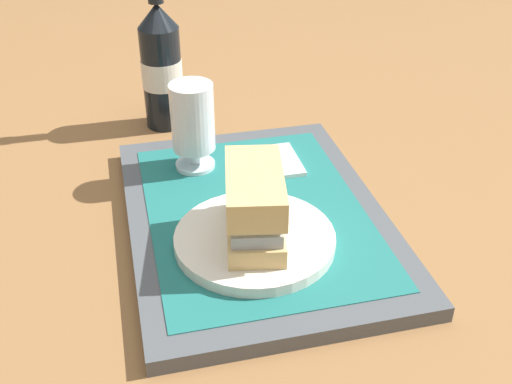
{
  "coord_description": "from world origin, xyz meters",
  "views": [
    {
      "loc": [
        -0.64,
        0.15,
        0.47
      ],
      "look_at": [
        0.0,
        0.0,
        0.05
      ],
      "focal_mm": 44.04,
      "sensor_mm": 36.0,
      "label": 1
    }
  ],
  "objects_px": {
    "plate": "(255,239)",
    "beer_bottle": "(161,65)",
    "sandwich": "(254,202)",
    "beer_glass": "(193,122)"
  },
  "relations": [
    {
      "from": "sandwich",
      "to": "beer_glass",
      "type": "distance_m",
      "value": 0.2
    },
    {
      "from": "beer_glass",
      "to": "plate",
      "type": "bearing_deg",
      "value": -168.51
    },
    {
      "from": "plate",
      "to": "sandwich",
      "type": "bearing_deg",
      "value": -10.6
    },
    {
      "from": "plate",
      "to": "sandwich",
      "type": "height_order",
      "value": "sandwich"
    },
    {
      "from": "plate",
      "to": "beer_glass",
      "type": "relative_size",
      "value": 1.52
    },
    {
      "from": "plate",
      "to": "sandwich",
      "type": "relative_size",
      "value": 1.36
    },
    {
      "from": "plate",
      "to": "beer_glass",
      "type": "height_order",
      "value": "beer_glass"
    },
    {
      "from": "beer_glass",
      "to": "beer_bottle",
      "type": "height_order",
      "value": "beer_bottle"
    },
    {
      "from": "plate",
      "to": "beer_bottle",
      "type": "distance_m",
      "value": 0.4
    },
    {
      "from": "sandwich",
      "to": "plate",
      "type": "bearing_deg",
      "value": 180.0
    }
  ]
}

